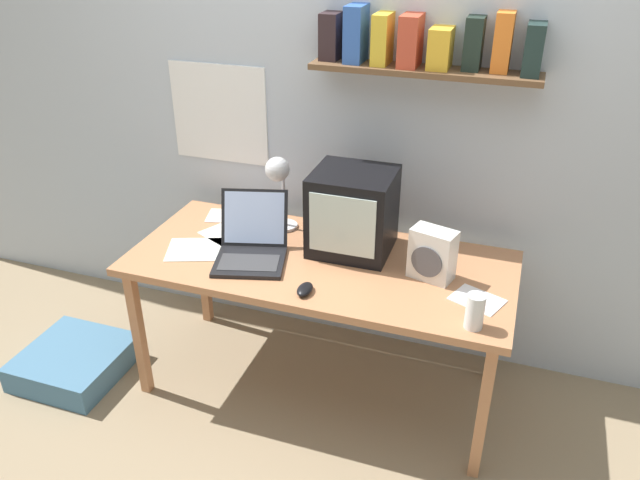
{
  "coord_description": "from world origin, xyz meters",
  "views": [
    {
      "loc": [
        0.78,
        -2.26,
        2.11
      ],
      "look_at": [
        0.0,
        0.0,
        0.81
      ],
      "focal_mm": 35.0,
      "sensor_mm": 36.0,
      "label": 1
    }
  ],
  "objects_px": {
    "loose_paper_near_monitor": "(477,300)",
    "printed_handout": "(195,249)",
    "crt_monitor": "(353,212)",
    "juice_glass": "(475,313)",
    "laptop": "(252,242)",
    "floor_cushion": "(74,362)",
    "space_heater": "(432,254)",
    "open_notebook": "(228,216)",
    "corner_desk": "(320,271)",
    "loose_paper_near_laptop": "(233,235)",
    "computer_mouse": "(305,289)",
    "desk_lamp": "(279,178)"
  },
  "relations": [
    {
      "from": "laptop",
      "to": "juice_glass",
      "type": "xyz_separation_m",
      "value": [
        1.0,
        -0.22,
        -0.0
      ]
    },
    {
      "from": "juice_glass",
      "to": "printed_handout",
      "type": "xyz_separation_m",
      "value": [
        -1.27,
        0.18,
        -0.06
      ]
    },
    {
      "from": "crt_monitor",
      "to": "printed_handout",
      "type": "height_order",
      "value": "crt_monitor"
    },
    {
      "from": "loose_paper_near_laptop",
      "to": "computer_mouse",
      "type": "bearing_deg",
      "value": -35.39
    },
    {
      "from": "printed_handout",
      "to": "laptop",
      "type": "bearing_deg",
      "value": 8.45
    },
    {
      "from": "desk_lamp",
      "to": "computer_mouse",
      "type": "relative_size",
      "value": 3.63
    },
    {
      "from": "loose_paper_near_monitor",
      "to": "floor_cushion",
      "type": "relative_size",
      "value": 0.49
    },
    {
      "from": "printed_handout",
      "to": "floor_cushion",
      "type": "bearing_deg",
      "value": -160.49
    },
    {
      "from": "laptop",
      "to": "computer_mouse",
      "type": "height_order",
      "value": "laptop"
    },
    {
      "from": "loose_paper_near_laptop",
      "to": "juice_glass",
      "type": "bearing_deg",
      "value": -17.42
    },
    {
      "from": "floor_cushion",
      "to": "desk_lamp",
      "type": "bearing_deg",
      "value": 28.8
    },
    {
      "from": "corner_desk",
      "to": "printed_handout",
      "type": "relative_size",
      "value": 5.45
    },
    {
      "from": "desk_lamp",
      "to": "computer_mouse",
      "type": "xyz_separation_m",
      "value": [
        0.3,
        -0.46,
        -0.26
      ]
    },
    {
      "from": "corner_desk",
      "to": "open_notebook",
      "type": "height_order",
      "value": "open_notebook"
    },
    {
      "from": "floor_cushion",
      "to": "loose_paper_near_laptop",
      "type": "bearing_deg",
      "value": 29.14
    },
    {
      "from": "juice_glass",
      "to": "loose_paper_near_monitor",
      "type": "height_order",
      "value": "juice_glass"
    },
    {
      "from": "space_heater",
      "to": "floor_cushion",
      "type": "xyz_separation_m",
      "value": [
        -1.69,
        -0.34,
        -0.76
      ]
    },
    {
      "from": "crt_monitor",
      "to": "open_notebook",
      "type": "xyz_separation_m",
      "value": [
        -0.68,
        0.12,
        -0.18
      ]
    },
    {
      "from": "space_heater",
      "to": "loose_paper_near_laptop",
      "type": "relative_size",
      "value": 0.65
    },
    {
      "from": "loose_paper_near_laptop",
      "to": "open_notebook",
      "type": "distance_m",
      "value": 0.21
    },
    {
      "from": "laptop",
      "to": "printed_handout",
      "type": "xyz_separation_m",
      "value": [
        -0.27,
        -0.04,
        -0.06
      ]
    },
    {
      "from": "computer_mouse",
      "to": "open_notebook",
      "type": "relative_size",
      "value": 0.44
    },
    {
      "from": "crt_monitor",
      "to": "juice_glass",
      "type": "relative_size",
      "value": 2.67
    },
    {
      "from": "space_heater",
      "to": "computer_mouse",
      "type": "height_order",
      "value": "space_heater"
    },
    {
      "from": "laptop",
      "to": "space_heater",
      "type": "height_order",
      "value": "laptop"
    },
    {
      "from": "corner_desk",
      "to": "loose_paper_near_monitor",
      "type": "xyz_separation_m",
      "value": [
        0.7,
        -0.1,
        0.06
      ]
    },
    {
      "from": "crt_monitor",
      "to": "loose_paper_near_laptop",
      "type": "xyz_separation_m",
      "value": [
        -0.57,
        -0.06,
        -0.18
      ]
    },
    {
      "from": "loose_paper_near_laptop",
      "to": "printed_handout",
      "type": "xyz_separation_m",
      "value": [
        -0.1,
        -0.18,
        0.0
      ]
    },
    {
      "from": "juice_glass",
      "to": "open_notebook",
      "type": "bearing_deg",
      "value": 156.9
    },
    {
      "from": "laptop",
      "to": "floor_cushion",
      "type": "xyz_separation_m",
      "value": [
        -0.9,
        -0.26,
        -0.71
      ]
    },
    {
      "from": "corner_desk",
      "to": "loose_paper_near_laptop",
      "type": "height_order",
      "value": "loose_paper_near_laptop"
    },
    {
      "from": "desk_lamp",
      "to": "open_notebook",
      "type": "bearing_deg",
      "value": 165.75
    },
    {
      "from": "space_heater",
      "to": "open_notebook",
      "type": "bearing_deg",
      "value": -177.61
    },
    {
      "from": "corner_desk",
      "to": "loose_paper_near_laptop",
      "type": "xyz_separation_m",
      "value": [
        -0.47,
        0.08,
        0.06
      ]
    },
    {
      "from": "crt_monitor",
      "to": "floor_cushion",
      "type": "bearing_deg",
      "value": -160.55
    },
    {
      "from": "printed_handout",
      "to": "open_notebook",
      "type": "xyz_separation_m",
      "value": [
        -0.01,
        0.36,
        0.0
      ]
    },
    {
      "from": "laptop",
      "to": "juice_glass",
      "type": "distance_m",
      "value": 1.03
    },
    {
      "from": "desk_lamp",
      "to": "floor_cushion",
      "type": "bearing_deg",
      "value": -152.28
    },
    {
      "from": "open_notebook",
      "to": "corner_desk",
      "type": "bearing_deg",
      "value": -24.36
    },
    {
      "from": "loose_paper_near_monitor",
      "to": "printed_handout",
      "type": "xyz_separation_m",
      "value": [
        -1.26,
        -0.0,
        0.0
      ]
    },
    {
      "from": "printed_handout",
      "to": "floor_cushion",
      "type": "xyz_separation_m",
      "value": [
        -0.63,
        -0.22,
        -0.65
      ]
    },
    {
      "from": "juice_glass",
      "to": "computer_mouse",
      "type": "xyz_separation_m",
      "value": [
        -0.67,
        0.01,
        -0.05
      ]
    },
    {
      "from": "loose_paper_near_monitor",
      "to": "printed_handout",
      "type": "height_order",
      "value": "same"
    },
    {
      "from": "crt_monitor",
      "to": "desk_lamp",
      "type": "height_order",
      "value": "desk_lamp"
    },
    {
      "from": "crt_monitor",
      "to": "loose_paper_near_laptop",
      "type": "bearing_deg",
      "value": -174.14
    },
    {
      "from": "computer_mouse",
      "to": "loose_paper_near_laptop",
      "type": "relative_size",
      "value": 0.31
    },
    {
      "from": "computer_mouse",
      "to": "open_notebook",
      "type": "bearing_deg",
      "value": 138.79
    },
    {
      "from": "juice_glass",
      "to": "space_heater",
      "type": "height_order",
      "value": "space_heater"
    },
    {
      "from": "laptop",
      "to": "loose_paper_near_laptop",
      "type": "relative_size",
      "value": 1.24
    },
    {
      "from": "crt_monitor",
      "to": "juice_glass",
      "type": "xyz_separation_m",
      "value": [
        0.6,
        -0.43,
        -0.12
      ]
    }
  ]
}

